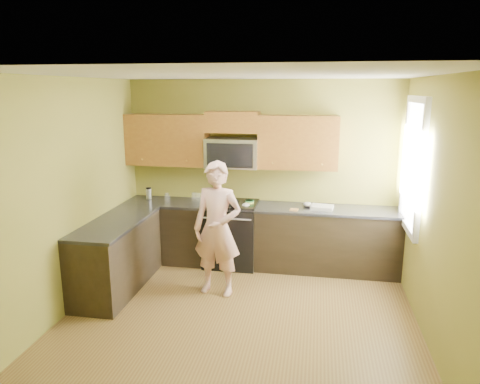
% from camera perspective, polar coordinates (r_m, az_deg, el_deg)
% --- Properties ---
extents(floor, '(4.00, 4.00, 0.00)m').
position_cam_1_polar(floor, '(5.20, -0.34, -16.40)').
color(floor, brown).
rests_on(floor, ground).
extents(ceiling, '(4.00, 4.00, 0.00)m').
position_cam_1_polar(ceiling, '(4.52, -0.39, 14.88)').
color(ceiling, white).
rests_on(ceiling, ground).
extents(wall_back, '(4.00, 0.00, 4.00)m').
position_cam_1_polar(wall_back, '(6.61, 2.77, 2.56)').
color(wall_back, olive).
rests_on(wall_back, ground).
extents(wall_front, '(4.00, 0.00, 4.00)m').
position_cam_1_polar(wall_front, '(2.85, -7.81, -12.16)').
color(wall_front, olive).
rests_on(wall_front, ground).
extents(wall_left, '(0.00, 4.00, 4.00)m').
position_cam_1_polar(wall_left, '(5.40, -21.72, -0.78)').
color(wall_left, olive).
rests_on(wall_left, ground).
extents(wall_right, '(0.00, 4.00, 4.00)m').
position_cam_1_polar(wall_right, '(4.76, 24.08, -2.80)').
color(wall_right, olive).
rests_on(wall_right, ground).
extents(cabinet_back_run, '(4.00, 0.60, 0.88)m').
position_cam_1_polar(cabinet_back_run, '(6.55, 2.34, -5.77)').
color(cabinet_back_run, black).
rests_on(cabinet_back_run, floor).
extents(cabinet_left_run, '(0.60, 1.60, 0.88)m').
position_cam_1_polar(cabinet_left_run, '(6.03, -15.54, -7.99)').
color(cabinet_left_run, black).
rests_on(cabinet_left_run, floor).
extents(countertop_back, '(4.00, 0.62, 0.04)m').
position_cam_1_polar(countertop_back, '(6.41, 2.37, -1.90)').
color(countertop_back, black).
rests_on(countertop_back, cabinet_back_run).
extents(countertop_left, '(0.62, 1.60, 0.04)m').
position_cam_1_polar(countertop_left, '(5.88, -15.73, -3.80)').
color(countertop_left, black).
rests_on(countertop_left, cabinet_left_run).
extents(stove, '(0.76, 0.65, 0.95)m').
position_cam_1_polar(stove, '(6.58, -1.15, -5.35)').
color(stove, black).
rests_on(stove, floor).
extents(microwave, '(0.76, 0.40, 0.42)m').
position_cam_1_polar(microwave, '(6.46, -0.97, 3.22)').
color(microwave, silver).
rests_on(microwave, wall_back).
extents(upper_cab_left, '(1.22, 0.33, 0.75)m').
position_cam_1_polar(upper_cab_left, '(6.75, -9.21, 3.48)').
color(upper_cab_left, brown).
rests_on(upper_cab_left, wall_back).
extents(upper_cab_right, '(1.12, 0.33, 0.75)m').
position_cam_1_polar(upper_cab_right, '(6.39, 7.41, 3.00)').
color(upper_cab_right, brown).
rests_on(upper_cab_right, wall_back).
extents(upper_cab_over_mw, '(0.76, 0.33, 0.30)m').
position_cam_1_polar(upper_cab_over_mw, '(6.42, -0.94, 9.00)').
color(upper_cab_over_mw, brown).
rests_on(upper_cab_over_mw, wall_back).
extents(window, '(0.06, 1.06, 1.66)m').
position_cam_1_polar(window, '(5.84, 21.43, 3.23)').
color(window, white).
rests_on(window, wall_right).
extents(woman, '(0.68, 0.50, 1.71)m').
position_cam_1_polar(woman, '(5.56, -2.94, -4.78)').
color(woman, '#E17B70').
rests_on(woman, floor).
extents(frying_pan, '(0.37, 0.52, 0.06)m').
position_cam_1_polar(frying_pan, '(6.33, -1.40, -1.63)').
color(frying_pan, black).
rests_on(frying_pan, stove).
extents(butter_tub, '(0.16, 0.16, 0.09)m').
position_cam_1_polar(butter_tub, '(6.42, 1.24, -1.68)').
color(butter_tub, '#E2ED3E').
rests_on(butter_tub, countertop_back).
extents(toast_slice, '(0.12, 0.12, 0.01)m').
position_cam_1_polar(toast_slice, '(6.19, 6.98, -2.28)').
color(toast_slice, '#B27F47').
rests_on(toast_slice, countertop_back).
extents(napkin_a, '(0.14, 0.15, 0.06)m').
position_cam_1_polar(napkin_a, '(6.30, 0.76, -1.70)').
color(napkin_a, silver).
rests_on(napkin_a, countertop_back).
extents(napkin_b, '(0.13, 0.15, 0.07)m').
position_cam_1_polar(napkin_b, '(6.40, 8.70, -1.59)').
color(napkin_b, silver).
rests_on(napkin_b, countertop_back).
extents(dish_towel, '(0.33, 0.28, 0.05)m').
position_cam_1_polar(dish_towel, '(6.30, 10.51, -1.95)').
color(dish_towel, white).
rests_on(dish_towel, countertop_back).
extents(travel_mug, '(0.08, 0.08, 0.18)m').
position_cam_1_polar(travel_mug, '(6.93, -11.63, -0.85)').
color(travel_mug, silver).
rests_on(travel_mug, countertop_back).
extents(glass_a, '(0.09, 0.09, 0.12)m').
position_cam_1_polar(glass_a, '(6.71, -9.36, -0.69)').
color(glass_a, silver).
rests_on(glass_a, countertop_back).
extents(glass_b, '(0.08, 0.08, 0.12)m').
position_cam_1_polar(glass_b, '(6.71, -5.91, -0.57)').
color(glass_b, silver).
rests_on(glass_b, countertop_back).
extents(glass_c, '(0.08, 0.08, 0.12)m').
position_cam_1_polar(glass_c, '(6.65, -5.38, -0.69)').
color(glass_c, silver).
rests_on(glass_c, countertop_back).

